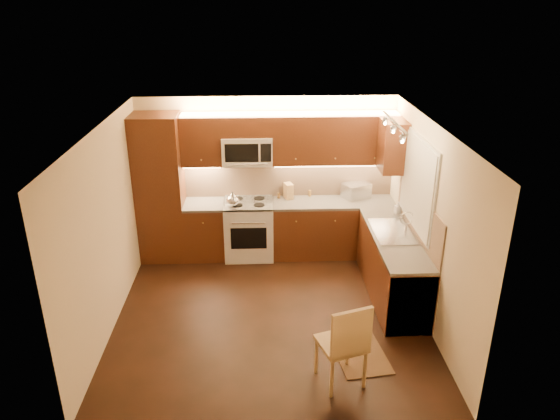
{
  "coord_description": "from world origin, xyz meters",
  "views": [
    {
      "loc": [
        -0.1,
        -5.89,
        3.96
      ],
      "look_at": [
        0.15,
        0.55,
        1.25
      ],
      "focal_mm": 33.55,
      "sensor_mm": 36.0,
      "label": 1
    }
  ],
  "objects_px": {
    "knife_block": "(289,191)",
    "dining_chair": "(341,342)",
    "stove": "(249,229)",
    "sink": "(393,227)",
    "microwave": "(247,150)",
    "kettle": "(233,199)",
    "soap_bottle": "(398,208)",
    "toaster_oven": "(356,191)"
  },
  "relations": [
    {
      "from": "kettle",
      "to": "knife_block",
      "type": "bearing_deg",
      "value": 12.54
    },
    {
      "from": "sink",
      "to": "microwave",
      "type": "bearing_deg",
      "value": 147.79
    },
    {
      "from": "dining_chair",
      "to": "knife_block",
      "type": "bearing_deg",
      "value": 78.46
    },
    {
      "from": "microwave",
      "to": "soap_bottle",
      "type": "height_order",
      "value": "microwave"
    },
    {
      "from": "stove",
      "to": "soap_bottle",
      "type": "distance_m",
      "value": 2.34
    },
    {
      "from": "toaster_oven",
      "to": "soap_bottle",
      "type": "xyz_separation_m",
      "value": [
        0.51,
        -0.67,
        -0.03
      ]
    },
    {
      "from": "sink",
      "to": "toaster_oven",
      "type": "xyz_separation_m",
      "value": [
        -0.28,
        1.3,
        0.04
      ]
    },
    {
      "from": "sink",
      "to": "soap_bottle",
      "type": "bearing_deg",
      "value": 70.58
    },
    {
      "from": "sink",
      "to": "dining_chair",
      "type": "relative_size",
      "value": 0.84
    },
    {
      "from": "kettle",
      "to": "dining_chair",
      "type": "distance_m",
      "value": 3.16
    },
    {
      "from": "stove",
      "to": "sink",
      "type": "distance_m",
      "value": 2.35
    },
    {
      "from": "knife_block",
      "to": "sink",
      "type": "bearing_deg",
      "value": -61.09
    },
    {
      "from": "sink",
      "to": "knife_block",
      "type": "distance_m",
      "value": 1.9
    },
    {
      "from": "kettle",
      "to": "soap_bottle",
      "type": "bearing_deg",
      "value": -17.41
    },
    {
      "from": "toaster_oven",
      "to": "knife_block",
      "type": "distance_m",
      "value": 1.08
    },
    {
      "from": "microwave",
      "to": "sink",
      "type": "relative_size",
      "value": 0.88
    },
    {
      "from": "stove",
      "to": "dining_chair",
      "type": "height_order",
      "value": "dining_chair"
    },
    {
      "from": "dining_chair",
      "to": "soap_bottle",
      "type": "bearing_deg",
      "value": 46.13
    },
    {
      "from": "soap_bottle",
      "to": "dining_chair",
      "type": "height_order",
      "value": "soap_bottle"
    },
    {
      "from": "stove",
      "to": "kettle",
      "type": "relative_size",
      "value": 3.91
    },
    {
      "from": "microwave",
      "to": "knife_block",
      "type": "relative_size",
      "value": 3.09
    },
    {
      "from": "toaster_oven",
      "to": "soap_bottle",
      "type": "relative_size",
      "value": 2.14
    },
    {
      "from": "toaster_oven",
      "to": "stove",
      "type": "bearing_deg",
      "value": 161.14
    },
    {
      "from": "microwave",
      "to": "kettle",
      "type": "distance_m",
      "value": 0.78
    },
    {
      "from": "toaster_oven",
      "to": "dining_chair",
      "type": "bearing_deg",
      "value": -126.99
    },
    {
      "from": "kettle",
      "to": "toaster_oven",
      "type": "xyz_separation_m",
      "value": [
        1.95,
        0.34,
        -0.02
      ]
    },
    {
      "from": "knife_block",
      "to": "dining_chair",
      "type": "height_order",
      "value": "knife_block"
    },
    {
      "from": "dining_chair",
      "to": "kettle",
      "type": "bearing_deg",
      "value": 95.34
    },
    {
      "from": "toaster_oven",
      "to": "soap_bottle",
      "type": "bearing_deg",
      "value": -77.97
    },
    {
      "from": "stove",
      "to": "microwave",
      "type": "distance_m",
      "value": 1.27
    },
    {
      "from": "stove",
      "to": "knife_block",
      "type": "bearing_deg",
      "value": 17.07
    },
    {
      "from": "sink",
      "to": "knife_block",
      "type": "height_order",
      "value": "knife_block"
    },
    {
      "from": "microwave",
      "to": "soap_bottle",
      "type": "relative_size",
      "value": 4.12
    },
    {
      "from": "knife_block",
      "to": "dining_chair",
      "type": "xyz_separation_m",
      "value": [
        0.39,
        -3.21,
        -0.51
      ]
    },
    {
      "from": "sink",
      "to": "kettle",
      "type": "xyz_separation_m",
      "value": [
        -2.23,
        0.97,
        0.06
      ]
    },
    {
      "from": "stove",
      "to": "microwave",
      "type": "relative_size",
      "value": 1.21
    },
    {
      "from": "sink",
      "to": "kettle",
      "type": "bearing_deg",
      "value": 156.6
    },
    {
      "from": "kettle",
      "to": "stove",
      "type": "bearing_deg",
      "value": 24.64
    },
    {
      "from": "dining_chair",
      "to": "stove",
      "type": "bearing_deg",
      "value": 90.34
    },
    {
      "from": "stove",
      "to": "dining_chair",
      "type": "xyz_separation_m",
      "value": [
        1.03,
        -3.01,
        0.05
      ]
    },
    {
      "from": "sink",
      "to": "dining_chair",
      "type": "bearing_deg",
      "value": -117.21
    },
    {
      "from": "stove",
      "to": "soap_bottle",
      "type": "bearing_deg",
      "value": -12.54
    }
  ]
}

